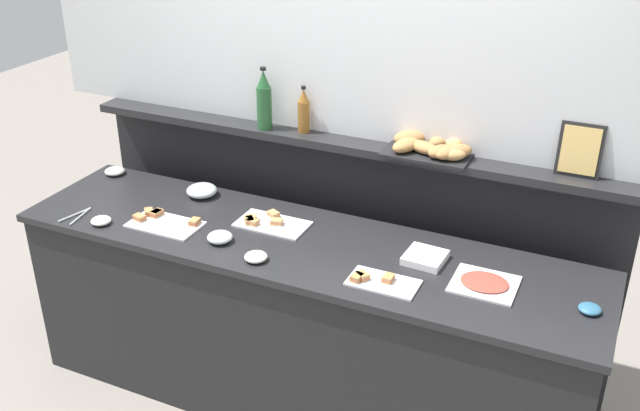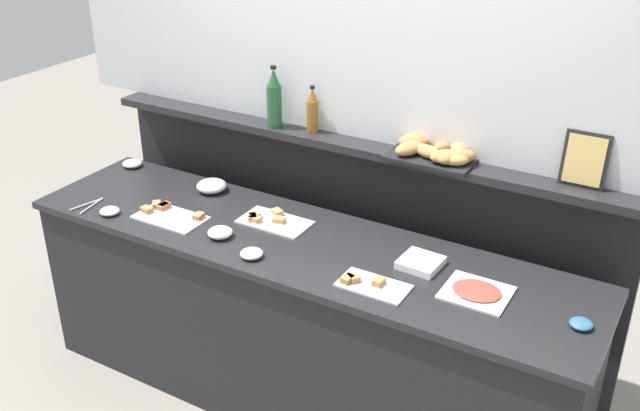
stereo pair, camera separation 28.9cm
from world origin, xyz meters
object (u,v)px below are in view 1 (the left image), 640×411
Objects in this scene: cold_cuts_platter at (484,283)px; glass_bowl_large at (220,238)px; glass_bowl_medium at (202,191)px; framed_picture at (580,150)px; napkin_stack at (425,258)px; wine_bottle_green at (264,101)px; sandwich_platter_rear at (269,223)px; serving_tongs at (78,215)px; condiment_bowl_cream at (101,221)px; sandwich_platter_front at (163,222)px; bread_basket at (434,148)px; condiment_bowl_dark at (256,257)px; sandwich_platter_side at (379,281)px; condiment_bowl_red at (590,309)px; condiment_bowl_teal at (115,171)px; vinegar_bottle_amber at (304,112)px.

cold_cuts_platter is 2.27× the size of glass_bowl_large.
framed_picture is (1.78, 0.26, 0.43)m from glass_bowl_medium.
framed_picture is at bearing 37.37° from napkin_stack.
wine_bottle_green is (-0.07, 0.58, 0.47)m from glass_bowl_large.
glass_bowl_medium is at bearing 164.05° from sandwich_platter_rear.
napkin_stack is (1.67, 0.30, 0.01)m from serving_tongs.
framed_picture is (2.05, 0.73, 0.45)m from condiment_bowl_cream.
sandwich_platter_front is 1.33m from bread_basket.
wine_bottle_green is (-0.30, 0.66, 0.47)m from condiment_bowl_dark.
sandwich_platter_side is at bearing -134.51° from framed_picture.
sandwich_platter_side is 3.32× the size of condiment_bowl_red.
wine_bottle_green reaches higher than serving_tongs.
bread_basket is (1.15, 0.56, 0.37)m from sandwich_platter_front.
condiment_bowl_red is 0.48× the size of serving_tongs.
cold_cuts_platter is at bearing 13.03° from condiment_bowl_dark.
sandwich_platter_rear is 0.72m from sandwich_platter_side.
serving_tongs is at bearing 174.29° from condiment_bowl_cream.
condiment_bowl_red is at bearing 4.81° from serving_tongs.
condiment_bowl_cream is 2.23m from condiment_bowl_red.
sandwich_platter_front is 0.69m from condiment_bowl_teal.
wine_bottle_green reaches higher than framed_picture.
cold_cuts_platter is at bearing 7.43° from condiment_bowl_cream.
glass_bowl_large is at bearing -47.67° from glass_bowl_medium.
condiment_bowl_cream is 0.23× the size of bread_basket.
sandwich_platter_front is at bearing 176.98° from sandwich_platter_side.
condiment_bowl_teal is at bearing 147.89° from sandwich_platter_front.
condiment_bowl_dark is 0.83m from vinegar_bottle_amber.
framed_picture is (1.21, 0.71, 0.45)m from condiment_bowl_dark.
condiment_bowl_cream is 0.58× the size of napkin_stack.
wine_bottle_green is 0.21m from vinegar_bottle_amber.
condiment_bowl_red is (2.22, 0.22, -0.00)m from condiment_bowl_cream.
bread_basket is (1.58, 0.67, 0.38)m from serving_tongs.
sandwich_platter_front is 0.44m from serving_tongs.
condiment_bowl_dark is at bearing -22.53° from condiment_bowl_teal.
glass_bowl_large is 0.74× the size of glass_bowl_medium.
vinegar_bottle_amber is at bearing 11.46° from condiment_bowl_teal.
sandwich_platter_side is at bearing -14.00° from condiment_bowl_teal.
sandwich_platter_front reaches higher than condiment_bowl_cream.
glass_bowl_large is at bearing -143.68° from bread_basket.
serving_tongs is 0.79× the size of vinegar_bottle_amber.
glass_bowl_medium is 1.79× the size of condiment_bowl_red.
vinegar_bottle_amber is at bearing 78.00° from glass_bowl_large.
framed_picture reaches higher than napkin_stack.
sandwich_platter_front is at bearing -128.95° from vinegar_bottle_amber.
vinegar_bottle_amber reaches higher than sandwich_platter_front.
condiment_bowl_cream is (-0.61, -0.09, -0.00)m from glass_bowl_large.
vinegar_bottle_amber is (0.47, 0.58, 0.44)m from sandwich_platter_front.
condiment_bowl_dark reaches higher than condiment_bowl_red.
glass_bowl_large is at bearing -83.24° from wine_bottle_green.
sandwich_platter_rear reaches higher than condiment_bowl_cream.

